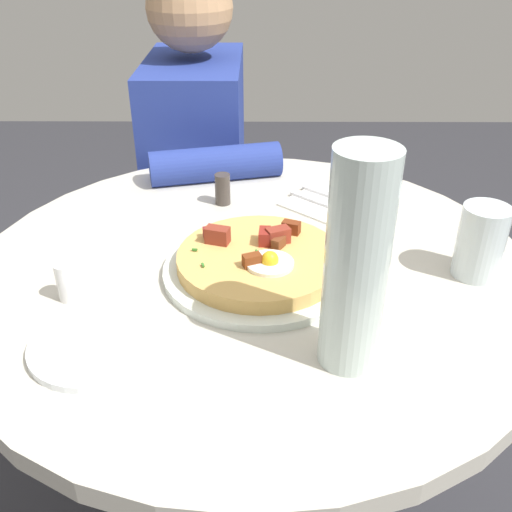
{
  "coord_description": "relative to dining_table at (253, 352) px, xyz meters",
  "views": [
    {
      "loc": [
        0.75,
        0.01,
        1.22
      ],
      "look_at": [
        0.02,
        0.01,
        0.78
      ],
      "focal_mm": 40.48,
      "sensor_mm": 36.0,
      "label": 1
    }
  ],
  "objects": [
    {
      "name": "pizza_plate",
      "position": [
        0.03,
        0.01,
        0.19
      ],
      "size": [
        0.29,
        0.29,
        0.01
      ],
      "primitive_type": "cylinder",
      "color": "silver",
      "rests_on": "dining_table"
    },
    {
      "name": "bread_plate",
      "position": [
        0.2,
        -0.19,
        0.19
      ],
      "size": [
        0.16,
        0.16,
        0.01
      ],
      "primitive_type": "cylinder",
      "color": "white",
      "rests_on": "dining_table"
    },
    {
      "name": "dining_table",
      "position": [
        0.0,
        0.0,
        0.0
      ],
      "size": [
        0.87,
        0.87,
        0.76
      ],
      "color": "beige",
      "rests_on": "ground_plane"
    },
    {
      "name": "pepper_shaker",
      "position": [
        -0.2,
        -0.06,
        0.21
      ],
      "size": [
        0.03,
        0.03,
        0.06
      ],
      "primitive_type": "cylinder",
      "color": "#3F3833",
      "rests_on": "dining_table"
    },
    {
      "name": "knife",
      "position": [
        -0.21,
        0.16,
        0.19
      ],
      "size": [
        0.13,
        0.14,
        0.0
      ],
      "primitive_type": "cube",
      "rotation": [
        0.0,
        0.0,
        0.84
      ],
      "color": "silver",
      "rests_on": "napkin"
    },
    {
      "name": "person_seated",
      "position": [
        -0.59,
        -0.14,
        -0.07
      ],
      "size": [
        0.53,
        0.34,
        1.14
      ],
      "color": "#2D2D33",
      "rests_on": "ground_plane"
    },
    {
      "name": "water_bottle",
      "position": [
        0.22,
        0.12,
        0.31
      ],
      "size": [
        0.07,
        0.07,
        0.27
      ],
      "primitive_type": "cylinder",
      "color": "silver",
      "rests_on": "dining_table"
    },
    {
      "name": "water_glass",
      "position": [
        0.03,
        0.33,
        0.24
      ],
      "size": [
        0.07,
        0.07,
        0.11
      ],
      "primitive_type": "cylinder",
      "color": "silver",
      "rests_on": "dining_table"
    },
    {
      "name": "napkin",
      "position": [
        -0.19,
        0.15,
        0.18
      ],
      "size": [
        0.22,
        0.22,
        0.0
      ],
      "primitive_type": "cube",
      "rotation": [
        0.0,
        0.0,
        0.84
      ],
      "color": "white",
      "rests_on": "dining_table"
    },
    {
      "name": "fork",
      "position": [
        -0.18,
        0.14,
        0.19
      ],
      "size": [
        0.13,
        0.14,
        0.0
      ],
      "primitive_type": "cube",
      "rotation": [
        0.0,
        0.0,
        0.84
      ],
      "color": "silver",
      "rests_on": "napkin"
    },
    {
      "name": "breakfast_pizza",
      "position": [
        0.03,
        0.01,
        0.21
      ],
      "size": [
        0.24,
        0.24,
        0.05
      ],
      "color": "tan",
      "rests_on": "pizza_plate"
    },
    {
      "name": "salt_shaker",
      "position": [
        0.1,
        -0.25,
        0.21
      ],
      "size": [
        0.03,
        0.03,
        0.06
      ],
      "primitive_type": "cylinder",
      "color": "white",
      "rests_on": "dining_table"
    }
  ]
}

